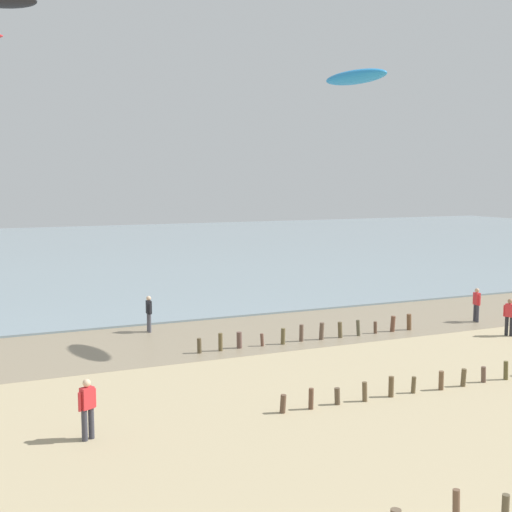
# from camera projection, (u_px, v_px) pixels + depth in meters

# --- Properties ---
(wet_sand_strip) EXTENTS (120.00, 7.14, 0.01)m
(wet_sand_strip) POSITION_uv_depth(u_px,v_px,m) (200.00, 338.00, 29.52)
(wet_sand_strip) COLOR gray
(wet_sand_strip) RESTS_ON ground
(sea) EXTENTS (160.00, 70.00, 0.10)m
(sea) POSITION_uv_depth(u_px,v_px,m) (75.00, 251.00, 64.69)
(sea) COLOR #7F939E
(sea) RESTS_ON ground
(groyne_mid) EXTENTS (11.02, 0.35, 0.69)m
(groyne_mid) POSITION_uv_depth(u_px,v_px,m) (434.00, 382.00, 22.26)
(groyne_mid) COLOR brown
(groyne_mid) RESTS_ON ground
(groyne_far) EXTENTS (10.68, 0.35, 0.78)m
(groyne_far) POSITION_uv_depth(u_px,v_px,m) (317.00, 332.00, 29.21)
(groyne_far) COLOR brown
(groyne_far) RESTS_ON ground
(person_nearest_camera) EXTENTS (0.28, 0.56, 1.71)m
(person_nearest_camera) POSITION_uv_depth(u_px,v_px,m) (477.00, 304.00, 32.86)
(person_nearest_camera) COLOR #383842
(person_nearest_camera) RESTS_ON ground
(person_mid_beach) EXTENTS (0.35, 0.52, 1.71)m
(person_mid_beach) POSITION_uv_depth(u_px,v_px,m) (509.00, 316.00, 29.93)
(person_mid_beach) COLOR #232328
(person_mid_beach) RESTS_ON ground
(person_by_waterline) EXTENTS (0.23, 0.57, 1.71)m
(person_by_waterline) POSITION_uv_depth(u_px,v_px,m) (149.00, 313.00, 30.68)
(person_by_waterline) COLOR #4C4C56
(person_by_waterline) RESTS_ON ground
(person_left_flank) EXTENTS (0.52, 0.36, 1.71)m
(person_left_flank) POSITION_uv_depth(u_px,v_px,m) (87.00, 407.00, 17.95)
(person_left_flank) COLOR #383842
(person_left_flank) RESTS_ON ground
(kite_aloft_0) EXTENTS (2.77, 1.47, 0.74)m
(kite_aloft_0) POSITION_uv_depth(u_px,v_px,m) (1.00, 0.00, 25.03)
(kite_aloft_0) COLOR black
(kite_aloft_3) EXTENTS (1.86, 3.49, 0.63)m
(kite_aloft_3) POSITION_uv_depth(u_px,v_px,m) (355.00, 77.00, 27.05)
(kite_aloft_3) COLOR #2384D1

